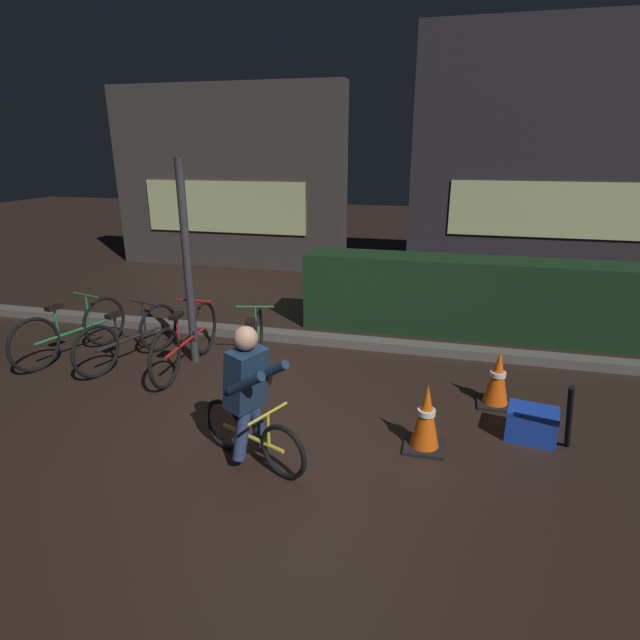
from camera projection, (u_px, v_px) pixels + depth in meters
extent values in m
plane|color=black|center=(286.00, 423.00, 5.05)|extent=(40.00, 40.00, 0.00)
cube|color=#56544F|center=(334.00, 340.00, 7.05)|extent=(12.00, 0.24, 0.12)
cube|color=black|center=(471.00, 297.00, 7.30)|extent=(4.80, 0.70, 1.11)
cube|color=#383330|center=(228.00, 179.00, 11.18)|extent=(5.25, 0.50, 3.86)
cube|color=#BFCC8C|center=(224.00, 207.00, 11.11)|extent=(3.68, 0.04, 1.10)
cube|color=#262328|center=(556.00, 154.00, 10.09)|extent=(5.63, 0.50, 4.93)
cube|color=#BFCC8C|center=(551.00, 210.00, 10.18)|extent=(3.94, 0.04, 1.10)
cylinder|color=#2D2D33|center=(187.00, 266.00, 6.12)|extent=(0.10, 0.10, 2.48)
torus|color=black|center=(104.00, 321.00, 6.97)|extent=(0.22, 0.66, 0.68)
torus|color=black|center=(34.00, 345.00, 6.13)|extent=(0.22, 0.66, 0.68)
cylinder|color=#236B38|center=(72.00, 332.00, 6.55)|extent=(0.30, 0.99, 0.04)
cylinder|color=#236B38|center=(56.00, 322.00, 6.34)|extent=(0.03, 0.03, 0.38)
cube|color=black|center=(54.00, 308.00, 6.28)|extent=(0.15, 0.22, 0.05)
cylinder|color=#236B38|center=(88.00, 311.00, 6.71)|extent=(0.03, 0.03, 0.43)
cylinder|color=#236B38|center=(85.00, 295.00, 6.64)|extent=(0.45, 0.14, 0.02)
torus|color=black|center=(159.00, 328.00, 6.76)|extent=(0.22, 0.63, 0.65)
torus|color=black|center=(96.00, 351.00, 5.97)|extent=(0.22, 0.63, 0.65)
cylinder|color=black|center=(129.00, 339.00, 6.37)|extent=(0.30, 0.93, 0.04)
cylinder|color=black|center=(116.00, 329.00, 6.17)|extent=(0.03, 0.03, 0.36)
cube|color=black|center=(114.00, 315.00, 6.11)|extent=(0.15, 0.22, 0.05)
cylinder|color=black|center=(144.00, 318.00, 6.52)|extent=(0.03, 0.03, 0.41)
cylinder|color=black|center=(142.00, 302.00, 6.45)|extent=(0.45, 0.15, 0.02)
torus|color=black|center=(204.00, 328.00, 6.68)|extent=(0.07, 0.70, 0.70)
torus|color=black|center=(165.00, 358.00, 5.71)|extent=(0.07, 0.70, 0.70)
cylinder|color=#B21919|center=(186.00, 342.00, 6.19)|extent=(0.07, 1.05, 0.04)
cylinder|color=#B21919|center=(178.00, 332.00, 5.96)|extent=(0.03, 0.03, 0.39)
cube|color=black|center=(176.00, 316.00, 5.90)|extent=(0.11, 0.20, 0.05)
cylinder|color=#B21919|center=(195.00, 317.00, 6.39)|extent=(0.03, 0.03, 0.44)
cylinder|color=#B21919|center=(194.00, 301.00, 6.32)|extent=(0.46, 0.04, 0.02)
torus|color=black|center=(259.00, 332.00, 6.56)|extent=(0.20, 0.65, 0.66)
torus|color=black|center=(248.00, 363.00, 5.63)|extent=(0.20, 0.65, 0.66)
cylinder|color=#236B38|center=(253.00, 347.00, 6.10)|extent=(0.26, 0.97, 0.04)
cylinder|color=#236B38|center=(251.00, 337.00, 5.87)|extent=(0.03, 0.03, 0.37)
cube|color=black|center=(250.00, 322.00, 5.82)|extent=(0.14, 0.22, 0.05)
cylinder|color=#236B38|center=(256.00, 323.00, 6.29)|extent=(0.03, 0.03, 0.42)
cylinder|color=#236B38|center=(255.00, 307.00, 6.22)|extent=(0.45, 0.13, 0.02)
cube|color=black|center=(424.00, 446.00, 4.64)|extent=(0.36, 0.36, 0.03)
cone|color=#EA560F|center=(426.00, 415.00, 4.54)|extent=(0.26, 0.26, 0.60)
cylinder|color=white|center=(426.00, 412.00, 4.53)|extent=(0.16, 0.16, 0.05)
cube|color=black|center=(495.00, 403.00, 5.42)|extent=(0.36, 0.36, 0.03)
cone|color=#EA560F|center=(498.00, 377.00, 5.32)|extent=(0.26, 0.26, 0.59)
cylinder|color=white|center=(498.00, 374.00, 5.31)|extent=(0.16, 0.16, 0.05)
cube|color=#193DB7|center=(532.00, 424.00, 4.74)|extent=(0.49, 0.39, 0.30)
torus|color=black|center=(283.00, 452.00, 4.15)|extent=(0.46, 0.23, 0.48)
torus|color=black|center=(224.00, 425.00, 4.55)|extent=(0.46, 0.23, 0.48)
cylinder|color=gold|center=(252.00, 438.00, 4.35)|extent=(0.66, 0.31, 0.04)
cylinder|color=gold|center=(241.00, 420.00, 4.38)|extent=(0.03, 0.03, 0.26)
cube|color=black|center=(240.00, 406.00, 4.34)|extent=(0.22, 0.17, 0.05)
cylinder|color=gold|center=(268.00, 430.00, 4.19)|extent=(0.03, 0.03, 0.30)
cylinder|color=gold|center=(268.00, 414.00, 4.14)|extent=(0.20, 0.43, 0.02)
cylinder|color=navy|center=(258.00, 426.00, 4.42)|extent=(0.18, 0.23, 0.42)
cylinder|color=navy|center=(242.00, 436.00, 4.27)|extent=(0.18, 0.23, 0.42)
cube|color=#192D47|center=(246.00, 379.00, 4.20)|extent=(0.37, 0.40, 0.54)
sphere|color=tan|center=(245.00, 338.00, 4.07)|extent=(0.20, 0.20, 0.20)
cylinder|color=#192D47|center=(270.00, 372.00, 4.21)|extent=(0.40, 0.23, 0.29)
cylinder|color=#192D47|center=(245.00, 384.00, 4.00)|extent=(0.40, 0.23, 0.29)
ellipsoid|color=brown|center=(258.00, 374.00, 4.40)|extent=(0.36, 0.27, 0.24)
cylinder|color=black|center=(569.00, 418.00, 4.38)|extent=(0.21, 0.44, 0.77)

